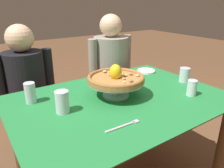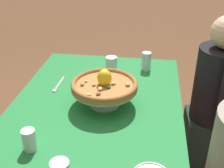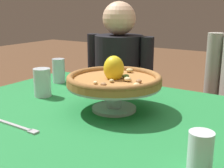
% 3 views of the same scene
% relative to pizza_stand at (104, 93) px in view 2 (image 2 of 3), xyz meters
% --- Properties ---
extents(dining_table, '(1.32, 0.94, 0.77)m').
position_rel_pizza_stand_xyz_m(dining_table, '(0.01, -0.05, -0.18)').
color(dining_table, brown).
rests_on(dining_table, ground).
extents(pizza_stand, '(0.35, 0.35, 0.10)m').
position_rel_pizza_stand_xyz_m(pizza_stand, '(0.00, 0.00, 0.00)').
color(pizza_stand, '#B7B7C1').
rests_on(pizza_stand, dining_table).
extents(pizza, '(0.36, 0.36, 0.11)m').
position_rel_pizza_stand_xyz_m(pizza, '(0.00, 0.00, 0.05)').
color(pizza, '#AD753D').
rests_on(pizza, pizza_stand).
extents(water_glass_back_left, '(0.06, 0.06, 0.12)m').
position_rel_pizza_stand_xyz_m(water_glass_back_left, '(-0.47, 0.21, -0.02)').
color(water_glass_back_left, silver).
rests_on(water_glass_back_left, dining_table).
extents(water_glass_side_left, '(0.07, 0.07, 0.12)m').
position_rel_pizza_stand_xyz_m(water_glass_side_left, '(-0.36, -0.02, -0.02)').
color(water_glass_side_left, silver).
rests_on(water_glass_side_left, dining_table).
extents(water_glass_front_right, '(0.06, 0.06, 0.10)m').
position_rel_pizza_stand_xyz_m(water_glass_front_right, '(0.41, -0.26, -0.02)').
color(water_glass_front_right, silver).
rests_on(water_glass_front_right, dining_table).
extents(dinner_fork, '(0.20, 0.02, 0.01)m').
position_rel_pizza_stand_xyz_m(dinner_fork, '(-0.17, -0.32, -0.07)').
color(dinner_fork, '#B7B7C1').
rests_on(dinner_fork, dining_table).
extents(diner_left, '(0.46, 0.33, 1.18)m').
position_rel_pizza_stand_xyz_m(diner_left, '(-0.39, 0.68, -0.28)').
color(diner_left, '#1E3833').
rests_on(diner_left, ground).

